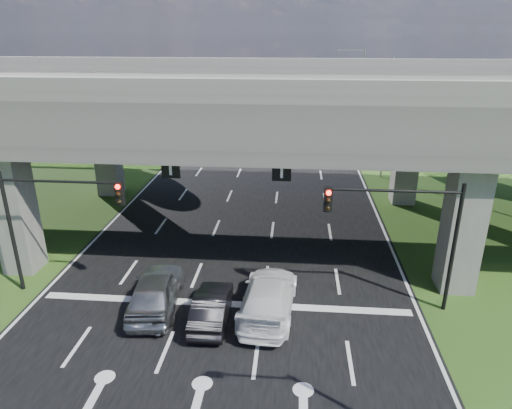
# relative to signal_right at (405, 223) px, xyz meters

# --- Properties ---
(ground) EXTENTS (160.00, 160.00, 0.00)m
(ground) POSITION_rel_signal_right_xyz_m (-7.82, -3.94, -4.19)
(ground) COLOR #264416
(ground) RESTS_ON ground
(road) EXTENTS (18.00, 120.00, 0.03)m
(road) POSITION_rel_signal_right_xyz_m (-7.82, 6.06, -4.17)
(road) COLOR black
(road) RESTS_ON ground
(overpass) EXTENTS (80.00, 15.00, 10.00)m
(overpass) POSITION_rel_signal_right_xyz_m (-7.82, 8.06, 3.73)
(overpass) COLOR #383533
(overpass) RESTS_ON ground
(warehouse) EXTENTS (20.00, 10.00, 4.00)m
(warehouse) POSITION_rel_signal_right_xyz_m (-33.82, 31.06, -2.19)
(warehouse) COLOR #9E9E99
(warehouse) RESTS_ON ground
(signal_right) EXTENTS (5.76, 0.54, 6.00)m
(signal_right) POSITION_rel_signal_right_xyz_m (0.00, 0.00, 0.00)
(signal_right) COLOR black
(signal_right) RESTS_ON ground
(signal_left) EXTENTS (5.76, 0.54, 6.00)m
(signal_left) POSITION_rel_signal_right_xyz_m (-15.65, 0.00, 0.00)
(signal_left) COLOR black
(signal_left) RESTS_ON ground
(streetlight_far) EXTENTS (3.38, 0.25, 10.00)m
(streetlight_far) POSITION_rel_signal_right_xyz_m (2.27, 20.06, 1.66)
(streetlight_far) COLOR gray
(streetlight_far) RESTS_ON ground
(streetlight_beyond) EXTENTS (3.38, 0.25, 10.00)m
(streetlight_beyond) POSITION_rel_signal_right_xyz_m (2.27, 36.06, 1.66)
(streetlight_beyond) COLOR gray
(streetlight_beyond) RESTS_ON ground
(tree_left_near) EXTENTS (4.50, 4.50, 7.80)m
(tree_left_near) POSITION_rel_signal_right_xyz_m (-21.78, 22.06, 0.63)
(tree_left_near) COLOR black
(tree_left_near) RESTS_ON ground
(tree_left_mid) EXTENTS (3.91, 3.90, 6.76)m
(tree_left_mid) POSITION_rel_signal_right_xyz_m (-24.78, 30.06, -0.01)
(tree_left_mid) COLOR black
(tree_left_mid) RESTS_ON ground
(tree_left_far) EXTENTS (4.80, 4.80, 8.32)m
(tree_left_far) POSITION_rel_signal_right_xyz_m (-20.78, 38.06, 0.95)
(tree_left_far) COLOR black
(tree_left_far) RESTS_ON ground
(tree_right_near) EXTENTS (4.20, 4.20, 7.28)m
(tree_right_near) POSITION_rel_signal_right_xyz_m (5.22, 24.06, 0.31)
(tree_right_near) COLOR black
(tree_right_near) RESTS_ON ground
(tree_right_mid) EXTENTS (3.91, 3.90, 6.76)m
(tree_right_mid) POSITION_rel_signal_right_xyz_m (8.22, 32.06, -0.01)
(tree_right_mid) COLOR black
(tree_right_mid) RESTS_ON ground
(tree_right_far) EXTENTS (4.50, 4.50, 7.80)m
(tree_right_far) POSITION_rel_signal_right_xyz_m (4.22, 40.06, 0.63)
(tree_right_far) COLOR black
(tree_right_far) RESTS_ON ground
(car_silver) EXTENTS (2.54, 5.23, 1.72)m
(car_silver) POSITION_rel_signal_right_xyz_m (-10.82, -0.94, -3.30)
(car_silver) COLOR #929498
(car_silver) RESTS_ON road
(car_dark) EXTENTS (1.53, 4.14, 1.35)m
(car_dark) POSITION_rel_signal_right_xyz_m (-8.14, -1.73, -3.48)
(car_dark) COLOR black
(car_dark) RESTS_ON road
(car_white) EXTENTS (2.65, 5.73, 1.62)m
(car_white) POSITION_rel_signal_right_xyz_m (-5.74, -0.94, -3.35)
(car_white) COLOR white
(car_white) RESTS_ON road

